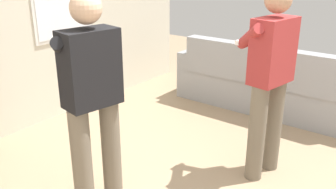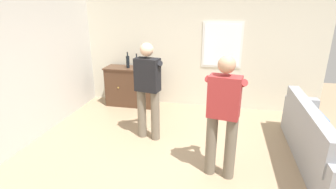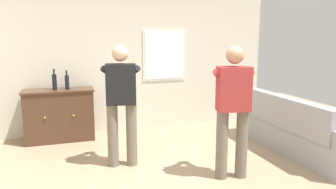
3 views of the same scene
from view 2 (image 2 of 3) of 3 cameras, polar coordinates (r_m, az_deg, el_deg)
name	(u,v)px [view 2 (image 2 of 3)]	position (r m, az deg, el deg)	size (l,w,h in m)	color
ground	(177,170)	(3.93, 2.07, -16.07)	(10.40, 10.40, 0.00)	#9E8466
wall_back_with_window	(200,45)	(5.90, 7.00, 10.68)	(5.20, 0.15, 2.80)	beige
wall_side_left	(0,66)	(4.58, -32.71, 5.25)	(0.12, 5.20, 2.80)	beige
couch	(315,143)	(4.46, 29.44, -9.18)	(0.57, 2.41, 0.88)	gray
sideboard_cabinet	(131,86)	(6.10, -7.96, 1.75)	(1.17, 0.49, 0.90)	#472D1E
bottle_wine_green	(128,62)	(5.95, -8.74, 7.11)	(0.08, 0.08, 0.36)	black
bottle_liquor_amber	(137,62)	(5.90, -6.82, 6.97)	(0.07, 0.07, 0.32)	black
person_standing_left	(148,87)	(4.40, -4.36, 1.59)	(0.55, 0.51, 1.68)	#6B6051
person_standing_right	(223,112)	(3.46, 11.95, -3.85)	(0.55, 0.51, 1.68)	#6B6051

